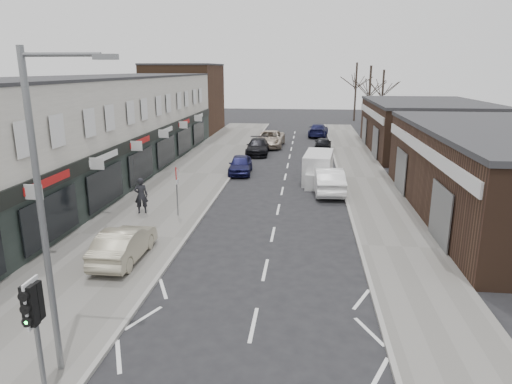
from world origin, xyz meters
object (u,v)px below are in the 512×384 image
(pedestrian, at_px, (141,195))
(warning_sign, at_px, (177,177))
(white_van, at_px, (318,168))
(parked_car_left_a, at_px, (240,165))
(parked_car_left_b, at_px, (258,147))
(traffic_light, at_px, (34,314))
(parked_car_left_c, at_px, (270,139))
(sedan_on_pavement, at_px, (124,244))
(street_lamp, at_px, (47,202))
(parked_car_right_a, at_px, (328,180))
(parked_car_right_b, at_px, (323,144))
(parked_car_right_c, at_px, (318,130))

(pedestrian, bearing_deg, warning_sign, 156.15)
(white_van, bearing_deg, pedestrian, -132.21)
(parked_car_left_a, distance_m, parked_car_left_b, 8.07)
(parked_car_left_a, bearing_deg, warning_sign, -102.51)
(white_van, bearing_deg, traffic_light, -100.72)
(white_van, bearing_deg, parked_car_left_b, 123.74)
(warning_sign, distance_m, parked_car_left_a, 10.96)
(parked_car_left_a, xyz_separation_m, parked_car_left_c, (1.20, 12.38, 0.10))
(sedan_on_pavement, bearing_deg, street_lamp, 99.85)
(parked_car_left_a, bearing_deg, street_lamp, -95.92)
(street_lamp, height_order, white_van, street_lamp)
(sedan_on_pavement, bearing_deg, parked_car_left_c, -97.15)
(sedan_on_pavement, bearing_deg, parked_car_right_a, -126.41)
(sedan_on_pavement, height_order, parked_car_left_a, sedan_on_pavement)
(parked_car_left_b, bearing_deg, street_lamp, -94.93)
(white_van, distance_m, parked_car_left_b, 11.30)
(parked_car_right_b, distance_m, parked_car_right_c, 9.67)
(parked_car_left_c, bearing_deg, pedestrian, -100.22)
(street_lamp, bearing_deg, parked_car_right_a, 68.34)
(parked_car_right_a, bearing_deg, parked_car_left_b, -68.89)
(parked_car_left_a, bearing_deg, white_van, -21.66)
(traffic_light, distance_m, parked_car_right_c, 45.56)
(parked_car_left_b, relative_size, parked_car_right_c, 0.96)
(traffic_light, distance_m, pedestrian, 14.52)
(parked_car_right_c, bearing_deg, street_lamp, 86.20)
(white_van, height_order, parked_car_right_a, white_van)
(parked_car_left_a, bearing_deg, parked_car_right_c, 69.81)
(pedestrian, distance_m, parked_car_right_c, 32.36)
(parked_car_left_c, distance_m, parked_car_right_c, 9.30)
(traffic_light, xyz_separation_m, parked_car_left_b, (1.43, 32.79, -1.71))
(warning_sign, height_order, parked_car_left_c, warning_sign)
(pedestrian, xyz_separation_m, parked_car_left_c, (5.02, 22.92, -0.30))
(parked_car_left_c, distance_m, parked_car_right_b, 5.55)
(traffic_light, distance_m, sedan_on_pavement, 8.38)
(white_van, xyz_separation_m, parked_car_left_c, (-4.54, 14.30, -0.15))
(pedestrian, xyz_separation_m, parked_car_left_a, (3.82, 10.54, -0.40))
(street_lamp, distance_m, sedan_on_pavement, 7.98)
(parked_car_left_a, distance_m, parked_car_right_c, 21.15)
(parked_car_left_b, distance_m, parked_car_right_a, 14.16)
(street_lamp, bearing_deg, sedan_on_pavement, 100.03)
(parked_car_right_a, bearing_deg, sedan_on_pavement, 50.39)
(parked_car_left_a, distance_m, parked_car_right_b, 12.37)
(parked_car_left_c, bearing_deg, parked_car_right_b, -17.04)
(warning_sign, relative_size, parked_car_left_b, 0.55)
(warning_sign, height_order, parked_car_right_c, warning_sign)
(traffic_light, height_order, warning_sign, traffic_light)
(sedan_on_pavement, distance_m, pedestrian, 6.26)
(warning_sign, xyz_separation_m, parked_car_right_a, (8.06, 5.89, -1.38))
(warning_sign, relative_size, parked_car_right_a, 0.54)
(warning_sign, height_order, parked_car_left_a, warning_sign)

